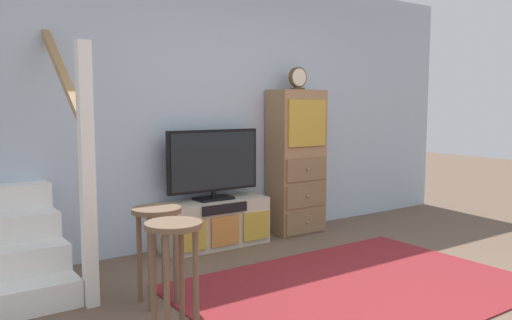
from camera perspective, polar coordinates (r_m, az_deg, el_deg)
ground_plane at (r=3.70m, az=18.06°, el=-16.03°), size 20.00×20.00×0.00m
back_wall at (r=5.28m, az=-3.31°, el=5.82°), size 6.40×0.12×2.70m
area_rug at (r=4.06m, az=11.10°, el=-13.73°), size 2.60×1.80×0.01m
media_console at (r=5.03m, az=-4.56°, el=-7.06°), size 1.07×0.38×0.46m
television at (r=4.95m, az=-4.76°, el=-0.31°), size 0.97×0.22×0.68m
side_cabinet at (r=5.52m, az=4.53°, el=-0.23°), size 0.58×0.38×1.54m
desk_clock at (r=5.48m, az=4.69°, el=9.05°), size 0.22×0.08×0.24m
bar_stool_near at (r=3.09m, az=-9.13°, el=-10.04°), size 0.34×0.34×0.70m
bar_stool_far at (r=3.62m, az=-10.99°, el=-7.88°), size 0.34×0.34×0.68m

